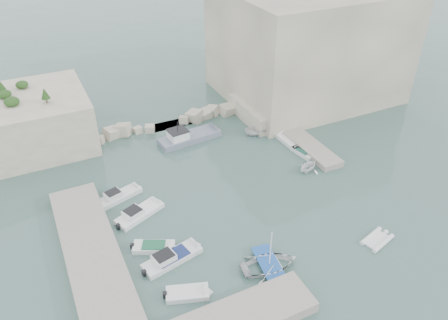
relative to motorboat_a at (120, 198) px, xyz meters
name	(u,v)px	position (x,y,z in m)	size (l,w,h in m)	color
ground	(248,209)	(12.24, -8.17, 0.00)	(400.00, 400.00, 0.00)	#3E5E57
cliff_east	(307,43)	(35.24, 14.83, 8.50)	(26.00, 22.00, 17.00)	beige
cliff_terrace	(267,109)	(25.24, 9.83, 1.25)	(8.00, 10.00, 2.50)	beige
outcrop_west	(27,122)	(-7.76, 16.83, 3.50)	(16.00, 14.00, 7.00)	beige
quay_west	(95,262)	(-4.76, -9.17, 0.55)	(5.00, 24.00, 1.10)	#9E9689
ledge_east	(299,138)	(25.74, 1.83, 0.40)	(3.00, 16.00, 0.80)	#9E9689
breakwater	(171,120)	(11.24, 13.83, 0.70)	(28.00, 3.00, 1.40)	beige
motorboat_a	(120,198)	(0.00, 0.00, 0.00)	(5.67, 1.69, 1.40)	silver
motorboat_b	(140,215)	(1.17, -3.93, 0.00)	(6.05, 1.98, 1.40)	white
motorboat_c	(154,249)	(0.96, -9.47, 0.00)	(4.49, 1.63, 0.70)	silver
motorboat_d	(172,260)	(2.09, -11.67, 0.00)	(6.51, 1.94, 1.40)	silver
motorboat_e	(188,295)	(1.85, -16.20, 0.00)	(4.15, 1.70, 0.70)	silver
rowboat	(269,268)	(10.02, -16.58, 0.00)	(3.95, 5.53, 1.14)	silver
inflatable_dinghy	(377,241)	(21.72, -18.26, 0.00)	(3.70, 1.80, 0.44)	silver
tender_east_a	(308,170)	(22.63, -4.83, 0.00)	(2.77, 3.21, 1.69)	white
tender_east_b	(303,155)	(24.18, -1.51, 0.00)	(3.84, 1.31, 0.70)	silver
tender_east_c	(289,143)	(24.13, 1.74, 0.00)	(5.20, 1.68, 0.70)	silver
tender_east_d	(258,135)	(21.43, 5.59, 0.00)	(1.52, 4.03, 1.56)	silver
work_boat	(190,140)	(12.10, 8.49, 0.00)	(9.58, 2.83, 2.20)	slate
rowboat_mast	(271,247)	(10.02, -16.58, 2.67)	(0.10, 0.10, 4.20)	white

